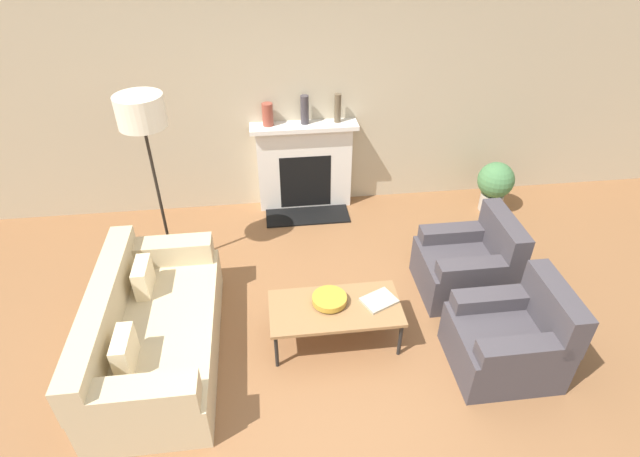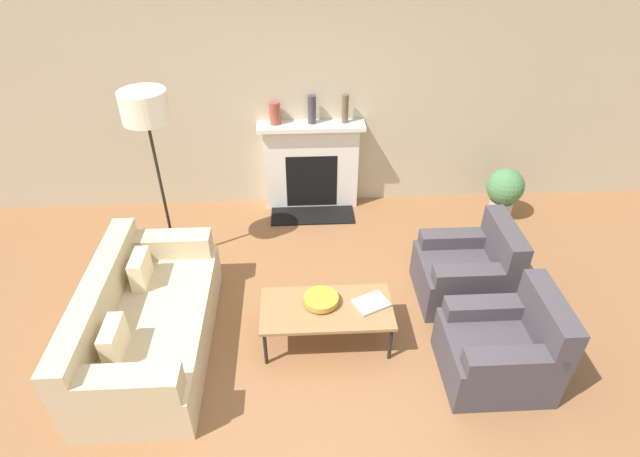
{
  "view_description": "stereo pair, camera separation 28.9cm",
  "coord_description": "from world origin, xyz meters",
  "px_view_note": "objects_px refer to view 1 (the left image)",
  "views": [
    {
      "loc": [
        -0.49,
        -2.72,
        3.41
      ],
      "look_at": [
        0.01,
        1.42,
        0.45
      ],
      "focal_mm": 28.0,
      "sensor_mm": 36.0,
      "label": 1
    },
    {
      "loc": [
        -0.2,
        -2.75,
        3.41
      ],
      "look_at": [
        0.01,
        1.42,
        0.45
      ],
      "focal_mm": 28.0,
      "sensor_mm": 36.0,
      "label": 2
    }
  ],
  "objects_px": {
    "floor_lamp": "(143,122)",
    "armchair_near": "(511,339)",
    "fireplace": "(305,167)",
    "potted_plant": "(495,184)",
    "mantel_vase_center_left": "(305,110)",
    "coffee_table": "(335,309)",
    "book": "(379,300)",
    "armchair_far": "(468,265)",
    "mantel_vase_center_right": "(338,108)",
    "mantel_vase_left": "(268,114)",
    "bowl": "(329,299)",
    "couch": "(152,332)"
  },
  "relations": [
    {
      "from": "floor_lamp",
      "to": "armchair_near",
      "type": "bearing_deg",
      "value": -29.85
    },
    {
      "from": "fireplace",
      "to": "potted_plant",
      "type": "height_order",
      "value": "fireplace"
    },
    {
      "from": "mantel_vase_center_left",
      "to": "armchair_near",
      "type": "bearing_deg",
      "value": -62.43
    },
    {
      "from": "armchair_near",
      "to": "coffee_table",
      "type": "xyz_separation_m",
      "value": [
        -1.39,
        0.45,
        0.06
      ]
    },
    {
      "from": "book",
      "to": "floor_lamp",
      "type": "height_order",
      "value": "floor_lamp"
    },
    {
      "from": "potted_plant",
      "to": "armchair_far",
      "type": "bearing_deg",
      "value": -121.49
    },
    {
      "from": "mantel_vase_center_right",
      "to": "mantel_vase_center_left",
      "type": "bearing_deg",
      "value": 180.0
    },
    {
      "from": "book",
      "to": "mantel_vase_center_right",
      "type": "bearing_deg",
      "value": 66.18
    },
    {
      "from": "mantel_vase_center_left",
      "to": "potted_plant",
      "type": "height_order",
      "value": "mantel_vase_center_left"
    },
    {
      "from": "mantel_vase_center_left",
      "to": "potted_plant",
      "type": "relative_size",
      "value": 0.51
    },
    {
      "from": "mantel_vase_center_left",
      "to": "mantel_vase_center_right",
      "type": "height_order",
      "value": "mantel_vase_center_right"
    },
    {
      "from": "fireplace",
      "to": "book",
      "type": "height_order",
      "value": "fireplace"
    },
    {
      "from": "coffee_table",
      "to": "book",
      "type": "distance_m",
      "value": 0.39
    },
    {
      "from": "coffee_table",
      "to": "mantel_vase_center_right",
      "type": "xyz_separation_m",
      "value": [
        0.35,
        2.28,
        0.89
      ]
    },
    {
      "from": "mantel_vase_center_left",
      "to": "mantel_vase_center_right",
      "type": "bearing_deg",
      "value": 0.0
    },
    {
      "from": "fireplace",
      "to": "mantel_vase_left",
      "type": "relative_size",
      "value": 4.82
    },
    {
      "from": "floor_lamp",
      "to": "potted_plant",
      "type": "relative_size",
      "value": 2.94
    },
    {
      "from": "coffee_table",
      "to": "bowl",
      "type": "relative_size",
      "value": 3.76
    },
    {
      "from": "book",
      "to": "mantel_vase_center_right",
      "type": "height_order",
      "value": "mantel_vase_center_right"
    },
    {
      "from": "book",
      "to": "mantel_vase_left",
      "type": "xyz_separation_m",
      "value": [
        -0.83,
        2.25,
        0.82
      ]
    },
    {
      "from": "floor_lamp",
      "to": "book",
      "type": "bearing_deg",
      "value": -32.21
    },
    {
      "from": "potted_plant",
      "to": "book",
      "type": "bearing_deg",
      "value": -134.8
    },
    {
      "from": "bowl",
      "to": "mantel_vase_center_left",
      "type": "xyz_separation_m",
      "value": [
        0.01,
        2.22,
        0.82
      ]
    },
    {
      "from": "couch",
      "to": "book",
      "type": "distance_m",
      "value": 1.94
    },
    {
      "from": "floor_lamp",
      "to": "mantel_vase_left",
      "type": "relative_size",
      "value": 7.29
    },
    {
      "from": "book",
      "to": "mantel_vase_left",
      "type": "distance_m",
      "value": 2.54
    },
    {
      "from": "coffee_table",
      "to": "book",
      "type": "height_order",
      "value": "book"
    },
    {
      "from": "mantel_vase_center_right",
      "to": "bowl",
      "type": "bearing_deg",
      "value": -99.97
    },
    {
      "from": "book",
      "to": "mantel_vase_center_right",
      "type": "relative_size",
      "value": 1.06
    },
    {
      "from": "fireplace",
      "to": "potted_plant",
      "type": "xyz_separation_m",
      "value": [
        2.27,
        -0.38,
        -0.17
      ]
    },
    {
      "from": "armchair_far",
      "to": "book",
      "type": "bearing_deg",
      "value": -63.97
    },
    {
      "from": "armchair_far",
      "to": "mantel_vase_center_right",
      "type": "distance_m",
      "value": 2.26
    },
    {
      "from": "mantel_vase_left",
      "to": "potted_plant",
      "type": "distance_m",
      "value": 2.84
    },
    {
      "from": "bowl",
      "to": "coffee_table",
      "type": "bearing_deg",
      "value": -51.87
    },
    {
      "from": "armchair_far",
      "to": "book",
      "type": "relative_size",
      "value": 2.42
    },
    {
      "from": "couch",
      "to": "coffee_table",
      "type": "distance_m",
      "value": 1.55
    },
    {
      "from": "bowl",
      "to": "mantel_vase_center_left",
      "type": "distance_m",
      "value": 2.37
    },
    {
      "from": "book",
      "to": "armchair_near",
      "type": "bearing_deg",
      "value": -49.76
    },
    {
      "from": "bowl",
      "to": "floor_lamp",
      "type": "distance_m",
      "value": 2.27
    },
    {
      "from": "floor_lamp",
      "to": "mantel_vase_center_right",
      "type": "xyz_separation_m",
      "value": [
        1.91,
        1.03,
        -0.38
      ]
    },
    {
      "from": "bowl",
      "to": "potted_plant",
      "type": "relative_size",
      "value": 0.47
    },
    {
      "from": "armchair_far",
      "to": "bowl",
      "type": "bearing_deg",
      "value": -72.36
    },
    {
      "from": "mantel_vase_center_left",
      "to": "bowl",
      "type": "bearing_deg",
      "value": -90.37
    },
    {
      "from": "armchair_far",
      "to": "floor_lamp",
      "type": "relative_size",
      "value": 0.45
    },
    {
      "from": "coffee_table",
      "to": "floor_lamp",
      "type": "bearing_deg",
      "value": 141.38
    },
    {
      "from": "fireplace",
      "to": "mantel_vase_center_right",
      "type": "bearing_deg",
      "value": 2.18
    },
    {
      "from": "fireplace",
      "to": "potted_plant",
      "type": "bearing_deg",
      "value": -9.62
    },
    {
      "from": "fireplace",
      "to": "bowl",
      "type": "relative_size",
      "value": 4.11
    },
    {
      "from": "armchair_near",
      "to": "mantel_vase_left",
      "type": "distance_m",
      "value": 3.41
    },
    {
      "from": "mantel_vase_center_right",
      "to": "armchair_far",
      "type": "bearing_deg",
      "value": -59.32
    }
  ]
}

